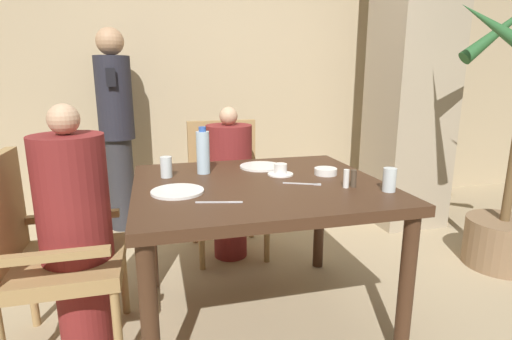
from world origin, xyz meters
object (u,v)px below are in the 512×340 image
at_px(diner_in_left_chair, 76,229).
at_px(glass_tall_mid, 166,167).
at_px(potted_palm, 510,188).
at_px(teacup_with_saucer, 280,171).
at_px(plate_main_right, 178,191).
at_px(diner_in_far_chair, 230,182).
at_px(glass_tall_near, 389,180).
at_px(bowl_small, 326,171).
at_px(water_bottle, 203,152).
at_px(chair_far_side, 226,182).
at_px(plate_main_left, 261,166).
at_px(standing_host, 117,125).
at_px(chair_left_side, 44,249).

distance_m(diner_in_left_chair, glass_tall_mid, 0.53).
distance_m(potted_palm, teacup_with_saucer, 1.67).
bearing_deg(plate_main_right, diner_in_left_chair, 169.47).
relative_size(diner_in_far_chair, glass_tall_near, 9.86).
bearing_deg(teacup_with_saucer, glass_tall_near, -46.94).
relative_size(diner_in_left_chair, bowl_small, 9.65).
bearing_deg(water_bottle, plate_main_right, -115.62).
relative_size(chair_far_side, plate_main_left, 3.96).
distance_m(chair_far_side, diner_in_far_chair, 0.15).
relative_size(diner_in_left_chair, standing_host, 0.71).
bearing_deg(glass_tall_near, standing_host, 125.32).
height_order(diner_in_left_chair, water_bottle, diner_in_left_chair).
xyz_separation_m(diner_in_far_chair, water_bottle, (-0.25, -0.55, 0.33)).
height_order(diner_in_far_chair, plate_main_right, diner_in_far_chair).
bearing_deg(standing_host, chair_left_side, -98.22).
height_order(plate_main_left, water_bottle, water_bottle).
xyz_separation_m(standing_host, potted_palm, (2.60, -1.40, -0.34)).
relative_size(plate_main_right, glass_tall_mid, 2.20).
relative_size(water_bottle, glass_tall_near, 2.33).
distance_m(standing_host, plate_main_right, 1.72).
distance_m(chair_left_side, standing_host, 1.64).
height_order(potted_palm, teacup_with_saucer, potted_palm).
bearing_deg(bowl_small, chair_left_side, -177.63).
xyz_separation_m(chair_left_side, water_bottle, (0.78, 0.26, 0.37)).
relative_size(chair_left_side, standing_host, 0.58).
bearing_deg(potted_palm, plate_main_right, -172.98).
height_order(chair_left_side, bowl_small, chair_left_side).
height_order(plate_main_right, glass_tall_near, glass_tall_near).
relative_size(standing_host, plate_main_right, 6.83).
relative_size(bowl_small, glass_tall_mid, 1.11).
height_order(water_bottle, glass_tall_near, water_bottle).
relative_size(chair_left_side, plate_main_left, 3.96).
bearing_deg(bowl_small, teacup_with_saucer, 167.36).
xyz_separation_m(diner_in_left_chair, diner_in_far_chair, (0.88, 0.81, -0.05)).
xyz_separation_m(chair_far_side, glass_tall_near, (0.55, -1.26, 0.30)).
relative_size(diner_in_left_chair, teacup_with_saucer, 8.51).
height_order(standing_host, bowl_small, standing_host).
distance_m(diner_in_left_chair, plate_main_right, 0.50).
relative_size(chair_far_side, plate_main_right, 3.96).
height_order(diner_in_far_chair, teacup_with_saucer, diner_in_far_chair).
xyz_separation_m(plate_main_right, glass_tall_near, (0.96, -0.22, 0.05)).
bearing_deg(teacup_with_saucer, plate_main_left, 106.05).
bearing_deg(diner_in_left_chair, glass_tall_near, -12.26).
distance_m(diner_in_far_chair, plate_main_left, 0.55).
bearing_deg(diner_in_left_chair, chair_far_side, 47.40).
height_order(potted_palm, bowl_small, potted_palm).
bearing_deg(glass_tall_mid, diner_in_far_chair, 52.88).
height_order(standing_host, glass_tall_near, standing_host).
bearing_deg(potted_palm, teacup_with_saucer, -177.46).
distance_m(chair_far_side, glass_tall_mid, 0.92).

